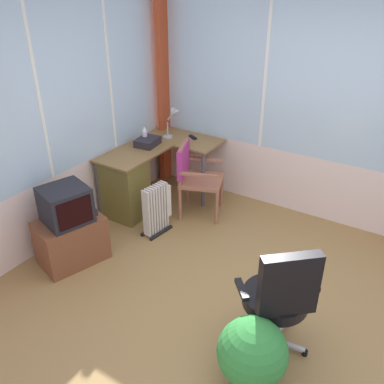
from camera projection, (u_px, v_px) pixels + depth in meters
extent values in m
cube|color=olive|center=(238.00, 315.00, 3.63)|extent=(4.91, 5.39, 0.06)
cube|color=silver|center=(57.00, 207.00, 4.49)|extent=(3.91, 0.06, 0.75)
cube|color=silver|center=(36.00, 95.00, 3.90)|extent=(3.83, 0.06, 1.72)
cube|color=white|center=(36.00, 95.00, 3.90)|extent=(0.04, 0.07, 1.72)
cube|color=white|center=(107.00, 75.00, 4.63)|extent=(0.04, 0.07, 1.72)
cube|color=silver|center=(315.00, 187.00, 4.91)|extent=(0.06, 4.39, 0.75)
cube|color=silver|center=(331.00, 83.00, 4.33)|extent=(0.06, 4.30, 1.72)
cube|color=white|center=(267.00, 74.00, 4.67)|extent=(0.07, 0.04, 1.72)
cube|color=#B34323|center=(164.00, 90.00, 5.38)|extent=(0.23, 0.10, 2.55)
cube|color=olive|center=(147.00, 146.00, 5.07)|extent=(1.42, 0.54, 0.02)
cube|color=olive|center=(200.00, 143.00, 5.17)|extent=(0.54, 0.45, 0.02)
cube|color=brown|center=(124.00, 189.00, 4.90)|extent=(0.40, 0.50, 0.72)
cylinder|color=#4C4C51|center=(203.00, 180.00, 5.09)|extent=(0.04, 0.04, 0.73)
cylinder|color=#4C4C51|center=(99.00, 190.00, 4.86)|extent=(0.04, 0.04, 0.73)
cylinder|color=#B2B7BC|center=(168.00, 137.00, 5.31)|extent=(0.13, 0.13, 0.02)
cylinder|color=#B2B7BC|center=(168.00, 129.00, 5.26)|extent=(0.02, 0.02, 0.18)
cylinder|color=#B2B7BC|center=(171.00, 115.00, 5.19)|extent=(0.04, 0.12, 0.16)
cone|color=#B2B7BC|center=(176.00, 111.00, 5.19)|extent=(0.13, 0.13, 0.12)
cube|color=black|center=(193.00, 137.00, 5.29)|extent=(0.11, 0.15, 0.02)
cylinder|color=silver|center=(145.00, 137.00, 5.10)|extent=(0.06, 0.06, 0.16)
cone|color=white|center=(144.00, 129.00, 5.05)|extent=(0.06, 0.06, 0.06)
cube|color=#26232A|center=(148.00, 142.00, 5.05)|extent=(0.33, 0.27, 0.09)
cylinder|color=#9D6247|center=(217.00, 208.00, 4.80)|extent=(0.04, 0.04, 0.42)
cylinder|color=#9D6247|center=(222.00, 191.00, 5.18)|extent=(0.04, 0.04, 0.42)
cylinder|color=#9D6247|center=(180.00, 205.00, 4.87)|extent=(0.04, 0.04, 0.42)
cylinder|color=#9D6247|center=(188.00, 188.00, 5.25)|extent=(0.04, 0.04, 0.42)
cube|color=#9D6247|center=(202.00, 181.00, 4.91)|extent=(0.62, 0.62, 0.04)
cube|color=#9D6247|center=(183.00, 161.00, 4.84)|extent=(0.42, 0.19, 0.43)
cube|color=#A8317E|center=(183.00, 160.00, 4.83)|extent=(0.45, 0.22, 0.36)
cube|color=#9D6247|center=(198.00, 175.00, 4.64)|extent=(0.19, 0.42, 0.03)
cube|color=#9D6247|center=(205.00, 159.00, 5.02)|extent=(0.19, 0.42, 0.03)
cube|color=#B7B7BF|center=(253.00, 341.00, 3.29)|extent=(0.22, 0.23, 0.02)
cylinder|color=black|center=(236.00, 345.00, 3.28)|extent=(0.05, 0.05, 0.05)
cube|color=#B7B7BF|center=(271.00, 352.00, 3.19)|extent=(0.27, 0.15, 0.02)
cylinder|color=black|center=(271.00, 370.00, 3.08)|extent=(0.05, 0.05, 0.05)
cube|color=#B7B7BF|center=(287.00, 344.00, 3.26)|extent=(0.07, 0.28, 0.02)
cylinder|color=black|center=(305.00, 353.00, 3.21)|extent=(0.05, 0.05, 0.05)
cube|color=#B7B7BF|center=(280.00, 329.00, 3.40)|extent=(0.28, 0.09, 0.02)
cylinder|color=black|center=(289.00, 321.00, 3.50)|extent=(0.05, 0.05, 0.05)
cube|color=#B7B7BF|center=(260.00, 327.00, 3.42)|extent=(0.17, 0.26, 0.02)
cylinder|color=black|center=(250.00, 317.00, 3.54)|extent=(0.05, 0.05, 0.05)
cylinder|color=#B7B7BF|center=(272.00, 320.00, 3.22)|extent=(0.05, 0.05, 0.37)
cylinder|color=black|center=(275.00, 298.00, 3.11)|extent=(0.50, 0.50, 0.09)
cube|color=black|center=(289.00, 285.00, 2.81)|extent=(0.35, 0.37, 0.49)
cube|color=black|center=(311.00, 281.00, 3.09)|extent=(0.20, 0.19, 0.04)
cube|color=black|center=(242.00, 289.00, 3.01)|extent=(0.20, 0.19, 0.04)
cube|color=brown|center=(71.00, 240.00, 4.18)|extent=(0.74, 0.61, 0.48)
cube|color=black|center=(65.00, 205.00, 3.98)|extent=(0.52, 0.51, 0.36)
cube|color=black|center=(75.00, 213.00, 3.84)|extent=(0.33, 0.11, 0.28)
cube|color=#262628|center=(81.00, 213.00, 4.13)|extent=(0.31, 0.29, 0.07)
cube|color=silver|center=(146.00, 214.00, 4.49)|extent=(0.03, 0.10, 0.56)
cube|color=silver|center=(149.00, 212.00, 4.52)|extent=(0.03, 0.10, 0.56)
cube|color=silver|center=(152.00, 211.00, 4.55)|extent=(0.03, 0.10, 0.56)
cube|color=silver|center=(154.00, 209.00, 4.58)|extent=(0.03, 0.10, 0.56)
cube|color=silver|center=(157.00, 208.00, 4.61)|extent=(0.03, 0.10, 0.56)
cube|color=silver|center=(159.00, 206.00, 4.63)|extent=(0.03, 0.10, 0.56)
cube|color=silver|center=(162.00, 205.00, 4.66)|extent=(0.03, 0.10, 0.56)
cube|color=silver|center=(164.00, 204.00, 4.69)|extent=(0.03, 0.10, 0.56)
cube|color=black|center=(161.00, 233.00, 4.69)|extent=(0.36, 0.07, 0.03)
cube|color=black|center=(152.00, 229.00, 4.77)|extent=(0.36, 0.07, 0.03)
cube|color=silver|center=(167.00, 200.00, 4.71)|extent=(0.06, 0.10, 0.39)
cylinder|color=#364C55|center=(250.00, 377.00, 2.96)|extent=(0.27, 0.27, 0.15)
sphere|color=#31863A|center=(252.00, 352.00, 2.84)|extent=(0.50, 0.50, 0.50)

